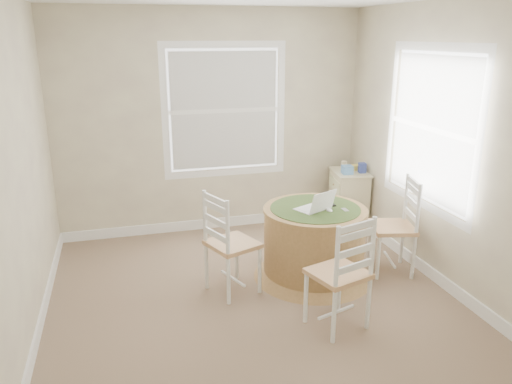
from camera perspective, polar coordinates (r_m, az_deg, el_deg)
name	(u,v)px	position (r m, az deg, el deg)	size (l,w,h in m)	color
room	(265,153)	(4.38, 1.04, 4.44)	(3.64, 3.64, 2.64)	#7D654F
round_table	(314,239)	(4.91, 6.65, -5.39)	(1.18, 1.18, 0.71)	#A17A48
chair_left	(232,243)	(4.57, -2.70, -5.89)	(0.42, 0.40, 0.95)	white
chair_near	(338,273)	(4.09, 9.39, -9.11)	(0.42, 0.40, 0.95)	white
chair_right	(392,227)	(5.13, 15.33, -3.86)	(0.42, 0.40, 0.95)	white
laptop	(315,207)	(4.74, 6.75, -1.72)	(0.40, 0.38, 0.22)	white
mouse	(329,210)	(4.74, 8.37, -2.06)	(0.06, 0.09, 0.03)	white
phone	(345,210)	(4.78, 10.14, -2.06)	(0.04, 0.09, 0.02)	#B7BABF
keys	(332,206)	(4.87, 8.71, -1.57)	(0.06, 0.05, 0.03)	black
corner_chest	(348,199)	(6.26, 10.50, -0.79)	(0.47, 0.58, 0.71)	beige
tissue_box	(347,170)	(6.04, 10.41, 2.54)	(0.12, 0.12, 0.10)	#5487C1
box_yellow	(354,168)	(6.23, 11.13, 2.76)	(0.15, 0.10, 0.06)	#EFD254
box_blue	(361,168)	(6.12, 11.94, 2.73)	(0.08, 0.08, 0.12)	#2E3D8C
cup_cream	(345,165)	(6.28, 10.09, 3.06)	(0.07, 0.07, 0.09)	beige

